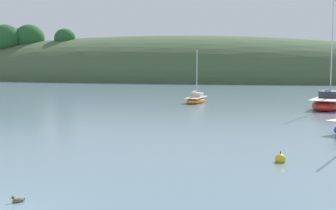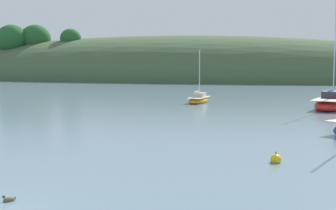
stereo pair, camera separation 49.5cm
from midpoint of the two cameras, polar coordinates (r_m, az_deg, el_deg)
far_shoreline_hill at (r=108.84m, az=-1.44°, el=3.24°), size 150.00×36.00×24.67m
sailboat_black_sloop at (r=42.25m, az=20.62°, el=0.19°), size 4.32×8.14×11.04m
sailboat_white_near at (r=45.76m, az=4.28°, el=0.69°), size 1.85×4.73×5.59m
mooring_buoy_inner at (r=18.57m, az=14.40°, el=-6.79°), size 0.44×0.44×0.54m
duck_trailing at (r=13.80m, az=-18.75°, el=-11.41°), size 0.36×0.38×0.24m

